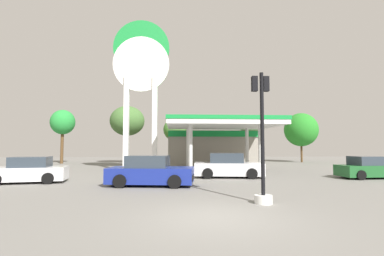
{
  "coord_description": "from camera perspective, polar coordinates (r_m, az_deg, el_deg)",
  "views": [
    {
      "loc": [
        -1.2,
        -8.28,
        2.09
      ],
      "look_at": [
        0.09,
        13.12,
        3.46
      ],
      "focal_mm": 26.14,
      "sensor_mm": 36.0,
      "label": 1
    }
  ],
  "objects": [
    {
      "name": "car_3",
      "position": [
        15.04,
        -8.45,
        -8.85
      ],
      "size": [
        4.63,
        2.46,
        1.59
      ],
      "color": "black",
      "rests_on": "ground"
    },
    {
      "name": "station_pole_sign",
      "position": [
        24.09,
        -10.33,
        10.89
      ],
      "size": [
        4.67,
        0.56,
        12.64
      ],
      "color": "white",
      "rests_on": "ground"
    },
    {
      "name": "tree_3",
      "position": [
        37.15,
        12.01,
        -0.06
      ],
      "size": [
        2.8,
        2.8,
        5.56
      ],
      "color": "brown",
      "rests_on": "ground"
    },
    {
      "name": "tree_0",
      "position": [
        36.67,
        -24.88,
        1.01
      ],
      "size": [
        2.81,
        2.81,
        6.38
      ],
      "color": "brown",
      "rests_on": "ground"
    },
    {
      "name": "tree_1",
      "position": [
        34.26,
        -13.07,
        1.4
      ],
      "size": [
        4.08,
        4.08,
        6.84
      ],
      "color": "brown",
      "rests_on": "ground"
    },
    {
      "name": "traffic_signal_0",
      "position": [
        10.62,
        14.13,
        -4.45
      ],
      "size": [
        0.65,
        0.68,
        4.81
      ],
      "color": "silver",
      "rests_on": "ground"
    },
    {
      "name": "ground_plane",
      "position": [
        8.62,
        4.87,
        -17.67
      ],
      "size": [
        90.0,
        90.0,
        0.0
      ],
      "primitive_type": "plane",
      "color": "slate",
      "rests_on": "ground"
    },
    {
      "name": "gas_station",
      "position": [
        30.36,
        4.13,
        -3.43
      ],
      "size": [
        9.41,
        14.43,
        4.38
      ],
      "color": "gray",
      "rests_on": "ground"
    },
    {
      "name": "car_1",
      "position": [
        18.88,
        7.38,
        -7.76
      ],
      "size": [
        4.68,
        2.45,
        1.61
      ],
      "color": "black",
      "rests_on": "ground"
    },
    {
      "name": "car_2",
      "position": [
        21.5,
        32.41,
        -6.96
      ],
      "size": [
        4.04,
        1.98,
        1.41
      ],
      "color": "black",
      "rests_on": "ground"
    },
    {
      "name": "tree_2",
      "position": [
        34.5,
        -3.36,
        -0.41
      ],
      "size": [
        3.02,
        3.02,
        5.48
      ],
      "color": "brown",
      "rests_on": "ground"
    },
    {
      "name": "tree_4",
      "position": [
        38.42,
        21.36,
        -0.34
      ],
      "size": [
        4.21,
        4.21,
        6.27
      ],
      "color": "brown",
      "rests_on": "ground"
    },
    {
      "name": "car_0",
      "position": [
        18.51,
        -30.44,
        -7.57
      ],
      "size": [
        4.34,
        2.41,
        1.47
      ],
      "color": "black",
      "rests_on": "ground"
    }
  ]
}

